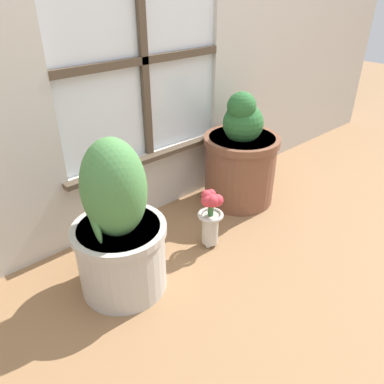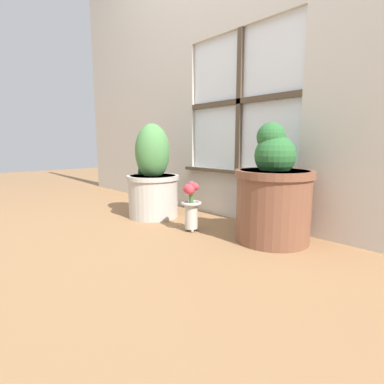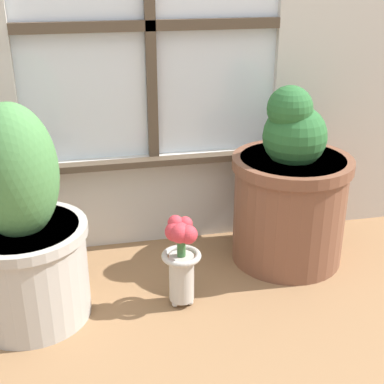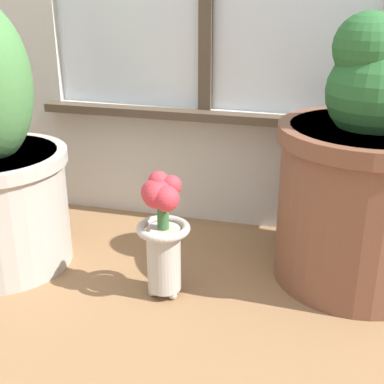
{
  "view_description": "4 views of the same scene",
  "coord_description": "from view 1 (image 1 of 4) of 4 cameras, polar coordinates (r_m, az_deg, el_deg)",
  "views": [
    {
      "loc": [
        -1.02,
        -0.94,
        1.14
      ],
      "look_at": [
        -0.03,
        0.17,
        0.28
      ],
      "focal_mm": 35.0,
      "sensor_mm": 36.0,
      "label": 1
    },
    {
      "loc": [
        1.33,
        -1.09,
        0.53
      ],
      "look_at": [
        -0.03,
        0.13,
        0.23
      ],
      "focal_mm": 28.0,
      "sensor_mm": 36.0,
      "label": 2
    },
    {
      "loc": [
        -0.25,
        -1.31,
        1.01
      ],
      "look_at": [
        0.06,
        0.17,
        0.35
      ],
      "focal_mm": 50.0,
      "sensor_mm": 36.0,
      "label": 3
    },
    {
      "loc": [
        0.36,
        -0.95,
        0.7
      ],
      "look_at": [
        0.06,
        0.18,
        0.23
      ],
      "focal_mm": 50.0,
      "sensor_mm": 36.0,
      "label": 4
    }
  ],
  "objects": [
    {
      "name": "potted_plant_right",
      "position": [
        2.11,
        7.4,
        5.14
      ],
      "size": [
        0.42,
        0.42,
        0.64
      ],
      "color": "brown",
      "rests_on": "ground_plane"
    },
    {
      "name": "flower_vase",
      "position": [
        1.75,
        2.86,
        -3.41
      ],
      "size": [
        0.12,
        0.12,
        0.3
      ],
      "color": "#BCB7AD",
      "rests_on": "ground_plane"
    },
    {
      "name": "potted_plant_left",
      "position": [
        1.49,
        -11.07,
        -6.0
      ],
      "size": [
        0.37,
        0.37,
        0.67
      ],
      "color": "#B7B2A8",
      "rests_on": "ground_plane"
    },
    {
      "name": "ground_plane",
      "position": [
        1.8,
        4.33,
        -9.44
      ],
      "size": [
        10.0,
        10.0,
        0.0
      ],
      "primitive_type": "plane",
      "color": "olive"
    }
  ]
}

